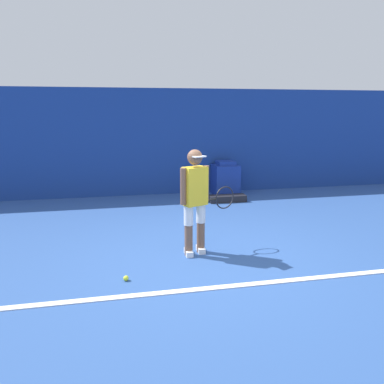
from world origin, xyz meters
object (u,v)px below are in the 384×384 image
Objects in this scene: tennis_ball at (126,278)px; covered_chair at (225,179)px; tennis_player at (196,197)px; water_bottle at (205,191)px; equipment_bag at (227,198)px.

tennis_ball is 0.08× the size of covered_chair.
covered_chair is (2.65, 4.49, 0.37)m from tennis_ball.
tennis_player is 6.12× the size of water_bottle.
covered_chair reaches higher than water_bottle.
water_bottle reaches higher than tennis_ball.
tennis_player is 4.11m from covered_chair.
tennis_player is 3.42m from equipment_bag.
covered_chair reaches higher than tennis_ball.
tennis_player reaches higher than water_bottle.
tennis_player is at bearing -112.87° from covered_chair.
water_bottle reaches higher than equipment_bag.
equipment_bag is at bearing 42.42° from tennis_player.
tennis_ball is at bearing -167.87° from tennis_player.
tennis_ball is (-1.06, -0.73, -0.83)m from tennis_player.
equipment_bag is (2.48, 3.74, 0.04)m from tennis_ball.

